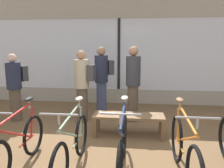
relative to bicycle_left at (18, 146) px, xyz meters
name	(u,v)px	position (x,y,z in m)	size (l,w,h in m)	color
ground_plane	(103,156)	(1.15, 0.52, -0.37)	(24.00, 24.00, 0.00)	brown
shop_back_wall	(119,51)	(1.15, 3.95, 1.27)	(12.00, 0.08, 3.20)	#B2A893
bicycle_left	(18,146)	(0.00, 0.00, 0.00)	(0.46, 1.65, 1.01)	black
bicycle_center_left	(72,146)	(0.79, 0.04, 0.01)	(0.46, 1.74, 1.02)	black
bicycle_center_right	(123,147)	(1.50, 0.05, 0.03)	(0.46, 1.80, 1.05)	black
bicycle_right	(184,152)	(2.32, 0.00, 0.04)	(0.46, 1.81, 1.05)	black
display_bench	(129,118)	(1.54, 1.40, -0.01)	(1.40, 0.44, 0.44)	brown
customer_near_rack	(15,85)	(-1.17, 2.04, 0.49)	(0.51, 0.56, 1.61)	brown
customer_by_window	(102,79)	(0.81, 2.73, 0.58)	(0.56, 0.47, 1.76)	#424C6B
customer_mid_floor	(83,84)	(0.45, 2.11, 0.54)	(0.50, 0.37, 1.69)	brown
customer_near_bench	(133,82)	(1.61, 2.30, 0.57)	(0.36, 0.36, 1.78)	brown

